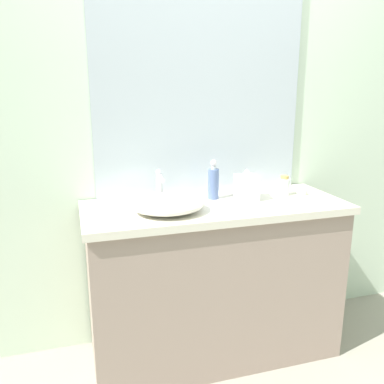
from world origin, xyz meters
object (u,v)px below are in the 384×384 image
sink_basin (168,204)px  candle_jar (302,192)px  soap_dispenser (213,182)px  tissue_box (246,186)px  lotion_bottle (284,186)px

sink_basin → candle_jar: size_ratio=6.16×
soap_dispenser → tissue_box: bearing=-19.0°
soap_dispenser → lotion_bottle: soap_dispenser is taller
soap_dispenser → candle_jar: bearing=-7.1°
tissue_box → candle_jar: tissue_box is taller
sink_basin → lotion_bottle: (0.71, 0.12, 0.01)m
sink_basin → candle_jar: (0.81, 0.10, -0.03)m
soap_dispenser → candle_jar: (0.52, -0.06, -0.08)m
sink_basin → lotion_bottle: bearing=9.6°
sink_basin → lotion_bottle: 0.72m
soap_dispenser → lotion_bottle: (0.41, -0.05, -0.04)m
lotion_bottle → candle_jar: lotion_bottle is taller
lotion_bottle → candle_jar: 0.12m
sink_basin → candle_jar: bearing=7.1°
lotion_bottle → tissue_box: size_ratio=0.67×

